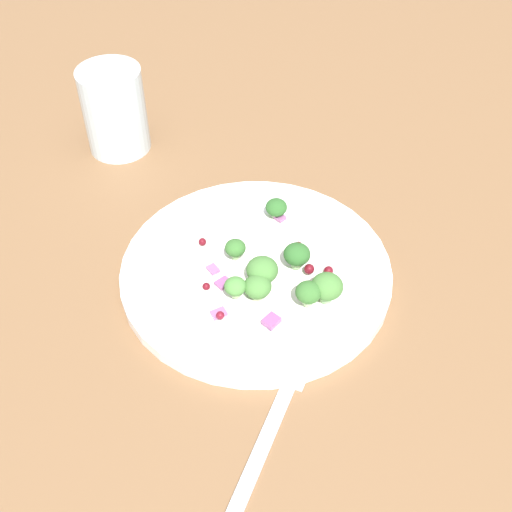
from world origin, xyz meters
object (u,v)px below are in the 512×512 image
(plate, at_px, (256,269))
(fork, at_px, (269,431))
(broccoli_floret_1, at_px, (327,287))
(water_glass, at_px, (115,110))
(broccoli_floret_2, at_px, (298,256))
(broccoli_floret_0, at_px, (235,248))

(plate, height_order, fork, plate)
(broccoli_floret_1, bearing_deg, water_glass, 114.49)
(fork, bearing_deg, broccoli_floret_2, 63.01)
(fork, bearing_deg, broccoli_floret_1, 50.09)
(broccoli_floret_0, xyz_separation_m, fork, (-0.02, -0.18, -0.03))
(broccoli_floret_0, bearing_deg, plate, -40.51)
(plate, bearing_deg, broccoli_floret_2, -24.34)
(fork, bearing_deg, water_glass, 97.32)
(broccoli_floret_1, relative_size, water_glass, 0.29)
(plate, distance_m, broccoli_floret_1, 0.08)
(broccoli_floret_2, distance_m, water_glass, 0.30)
(plate, xyz_separation_m, water_glass, (-0.09, 0.25, 0.04))
(plate, bearing_deg, water_glass, 110.45)
(broccoli_floret_1, bearing_deg, fork, -129.91)
(water_glass, bearing_deg, broccoli_floret_2, -64.15)
(broccoli_floret_0, bearing_deg, broccoli_floret_2, -30.05)
(broccoli_floret_0, height_order, broccoli_floret_2, broccoli_floret_2)
(fork, relative_size, water_glass, 1.56)
(broccoli_floret_0, bearing_deg, water_glass, 108.04)
(water_glass, bearing_deg, fork, -82.68)
(broccoli_floret_2, bearing_deg, water_glass, 115.85)
(broccoli_floret_1, height_order, broccoli_floret_2, broccoli_floret_1)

